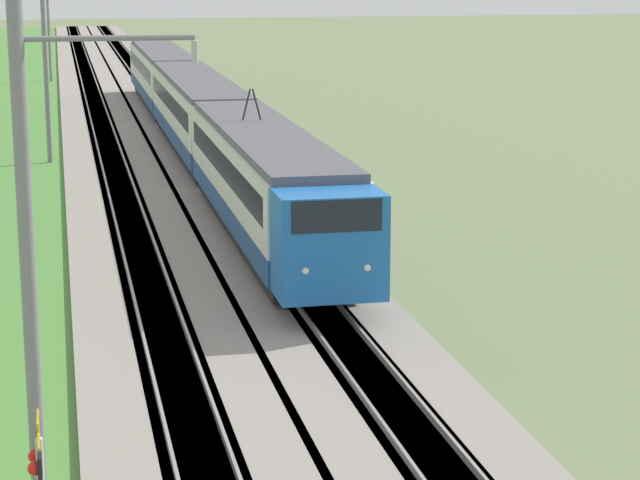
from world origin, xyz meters
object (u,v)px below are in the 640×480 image
catenary_mast_far (49,19)px  catenary_mast_near (33,293)px  passenger_train (198,110)px  catenary_mast_mid (47,62)px

catenary_mast_far → catenary_mast_near: bearing=-180.0°
passenger_train → catenary_mast_mid: 7.38m
passenger_train → catenary_mast_near: catenary_mast_near is taller
catenary_mast_near → catenary_mast_far: size_ratio=0.96×
catenary_mast_mid → catenary_mast_far: size_ratio=0.97×
passenger_train → catenary_mast_near: size_ratio=6.62×
passenger_train → catenary_mast_mid: (-0.49, 6.95, 2.44)m
catenary_mast_near → catenary_mast_mid: 41.49m
catenary_mast_near → catenary_mast_far: bearing=0.0°
passenger_train → catenary_mast_far: size_ratio=6.35×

